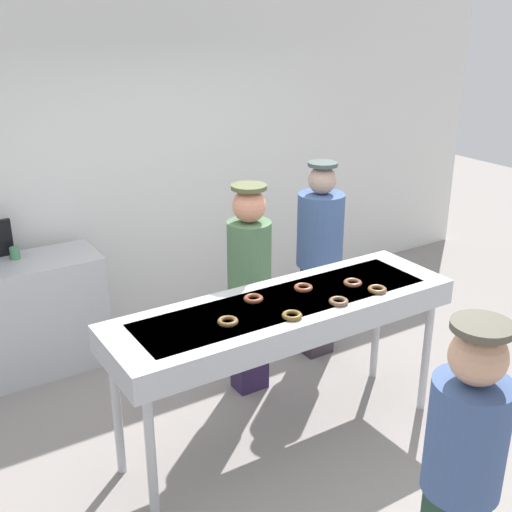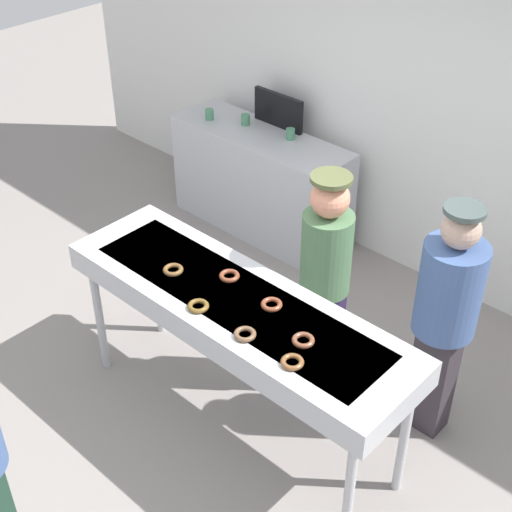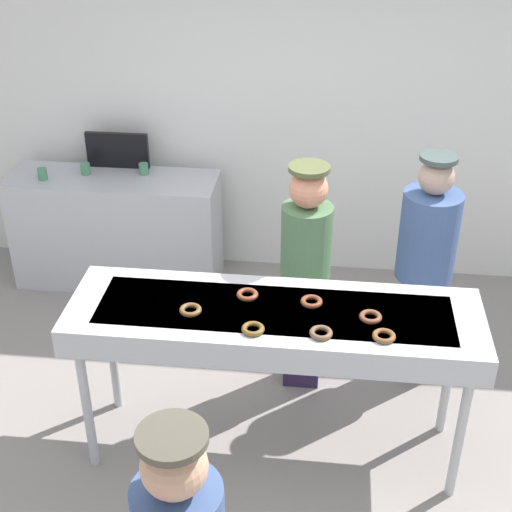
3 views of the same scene
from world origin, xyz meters
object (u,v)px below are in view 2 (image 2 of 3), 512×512
Objects in this scene: chocolate_donut_1 at (272,304)px; chocolate_donut_6 at (303,340)px; paper_cup_0 at (246,120)px; chocolate_donut_3 at (292,362)px; worker_assistant at (325,274)px; menu_display at (278,110)px; prep_counter at (261,183)px; worker_baker at (446,310)px; chocolate_donut_4 at (173,270)px; paper_cup_2 at (209,114)px; chocolate_donut_0 at (198,306)px; fryer_conveyor at (236,310)px; chocolate_donut_5 at (229,276)px; paper_cup_1 at (290,134)px; chocolate_donut_2 at (245,334)px.

chocolate_donut_1 and chocolate_donut_6 have the same top height.
paper_cup_0 is at bearing 139.37° from chocolate_donut_6.
worker_assistant is (-0.45, 0.85, -0.13)m from chocolate_donut_3.
prep_counter is at bearing -90.00° from menu_display.
chocolate_donut_4 is at bearing 44.18° from worker_baker.
chocolate_donut_0 is at bearing -45.73° from paper_cup_2.
fryer_conveyor is at bearing -47.94° from paper_cup_0.
worker_assistant is at bearing 119.26° from chocolate_donut_6.
chocolate_donut_5 is 0.24× the size of menu_display.
paper_cup_1 is at bearing -16.33° from worker_baker.
chocolate_donut_6 reaches higher than paper_cup_0.
paper_cup_0 is 1.00× the size of paper_cup_1.
paper_cup_0 is 0.46m from paper_cup_1.
chocolate_donut_2 and chocolate_donut_3 have the same top height.
worker_baker is at bearing -17.47° from paper_cup_2.
menu_display reaches higher than chocolate_donut_5.
chocolate_donut_2 is 1.21m from worker_baker.
chocolate_donut_6 is 0.08× the size of worker_assistant.
chocolate_donut_6 is (0.69, -0.14, 0.00)m from chocolate_donut_5.
chocolate_donut_3 is at bearing -6.70° from chocolate_donut_4.
chocolate_donut_3 reaches higher than paper_cup_2.
worker_assistant reaches higher than menu_display.
prep_counter is (-1.45, 1.80, -0.47)m from fryer_conveyor.
paper_cup_0 is at bearing 133.23° from chocolate_donut_2.
chocolate_donut_2 is at bearing -77.65° from chocolate_donut_1.
paper_cup_0 is 0.30m from menu_display.
paper_cup_1 is 1.00× the size of paper_cup_2.
worker_assistant is 3.17× the size of menu_display.
chocolate_donut_2 is at bearing -38.07° from fryer_conveyor.
chocolate_donut_6 is at bearing 116.29° from worker_assistant.
chocolate_donut_6 is 3.05m from paper_cup_2.
paper_cup_0 is at bearing 23.69° from paper_cup_2.
chocolate_donut_1 is at bearing -49.66° from menu_display.
chocolate_donut_4 is (-0.45, -0.08, 0.10)m from fryer_conveyor.
chocolate_donut_0 is at bearing -163.82° from chocolate_donut_6.
worker_baker is (0.70, 0.73, -0.09)m from chocolate_donut_1.
chocolate_donut_0 reaches higher than fryer_conveyor.
chocolate_donut_4 is at bearing 169.66° from chocolate_donut_2.
chocolate_donut_0 is 2.61m from menu_display.
chocolate_donut_4 is 0.08× the size of worker_assistant.
fryer_conveyor is 1.21m from worker_baker.
chocolate_donut_6 is at bearing 33.80° from chocolate_donut_2.
paper_cup_1 is at bearing 120.33° from chocolate_donut_5.
worker_baker reaches higher than chocolate_donut_5.
paper_cup_1 is at bearing 130.61° from chocolate_donut_3.
chocolate_donut_5 is (-0.36, 0.03, 0.00)m from chocolate_donut_1.
chocolate_donut_6 is 2.60m from paper_cup_1.
fryer_conveyor reaches higher than paper_cup_0.
chocolate_donut_2 is 0.53m from chocolate_donut_5.
paper_cup_0 and paper_cup_2 have the same top height.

